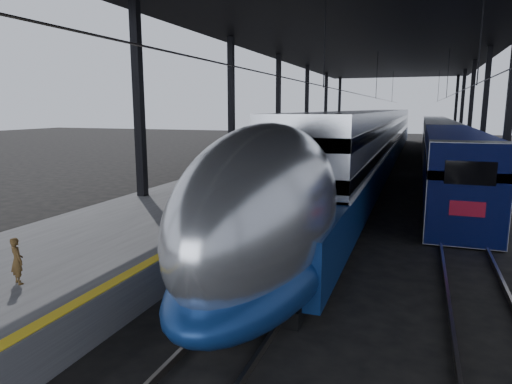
% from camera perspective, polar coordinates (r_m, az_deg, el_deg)
% --- Properties ---
extents(ground, '(160.00, 160.00, 0.00)m').
position_cam_1_polar(ground, '(13.65, -4.86, -9.86)').
color(ground, black).
rests_on(ground, ground).
extents(platform, '(6.00, 80.00, 1.00)m').
position_cam_1_polar(platform, '(33.12, 4.02, 3.07)').
color(platform, '#4C4C4F').
rests_on(platform, ground).
extents(yellow_strip, '(0.30, 80.00, 0.01)m').
position_cam_1_polar(yellow_strip, '(32.41, 8.81, 3.72)').
color(yellow_strip, yellow).
rests_on(yellow_strip, platform).
extents(rails, '(6.52, 80.00, 0.16)m').
position_cam_1_polar(rails, '(31.97, 17.95, 1.57)').
color(rails, slate).
rests_on(rails, ground).
extents(canopy, '(18.00, 75.00, 9.47)m').
position_cam_1_polar(canopy, '(32.11, 14.03, 17.99)').
color(canopy, black).
rests_on(canopy, ground).
extents(tgv_train, '(3.17, 65.20, 4.55)m').
position_cam_1_polar(tgv_train, '(37.88, 14.65, 6.16)').
color(tgv_train, silver).
rests_on(tgv_train, ground).
extents(second_train, '(2.63, 56.05, 3.62)m').
position_cam_1_polar(second_train, '(43.75, 21.93, 5.89)').
color(second_train, navy).
rests_on(second_train, ground).
extents(child, '(0.44, 0.37, 1.02)m').
position_cam_1_polar(child, '(11.11, -27.71, -7.61)').
color(child, '#50391A').
rests_on(child, platform).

